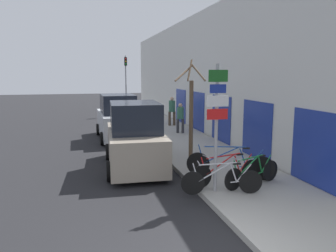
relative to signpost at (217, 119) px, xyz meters
The scene contains 14 objects.
ground_plane 8.60m from the signpost, 99.60° to the left, with size 80.00×80.00×0.00m, color black.
sidewalk_curb 11.28m from the signpost, 83.75° to the left, with size 3.20×32.00×0.15m.
building_facade 11.40m from the signpost, 74.89° to the left, with size 0.23×32.00×6.50m.
signpost is the anchor object (origin of this frame).
bicycle_0 1.58m from the signpost, 71.25° to the right, with size 2.10×0.56×0.85m.
bicycle_1 1.97m from the signpost, ahead, with size 1.98×0.73×0.85m.
bicycle_2 1.70m from the signpost, 38.80° to the left, with size 2.26×0.45×0.88m.
bicycle_3 1.99m from the signpost, 48.18° to the left, with size 2.29×1.32×0.99m.
parked_car_0 3.74m from the signpost, 116.95° to the left, with size 2.19×4.28×2.30m.
parked_car_1 8.81m from the signpost, 100.82° to the left, with size 2.01×4.28×2.24m.
pedestrian_near 8.80m from the signpost, 79.19° to the left, with size 0.40×0.35×1.57m.
pedestrian_far 11.42m from the signpost, 80.34° to the left, with size 0.45×0.38×1.73m.
street_tree 2.89m from the signpost, 84.51° to the left, with size 1.05×0.81×3.58m.
traffic_light 18.26m from the signpost, 89.74° to the left, with size 0.20×0.30×4.50m.
Camera 1 is at (-1.95, -4.77, 3.24)m, focal length 35.00 mm.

